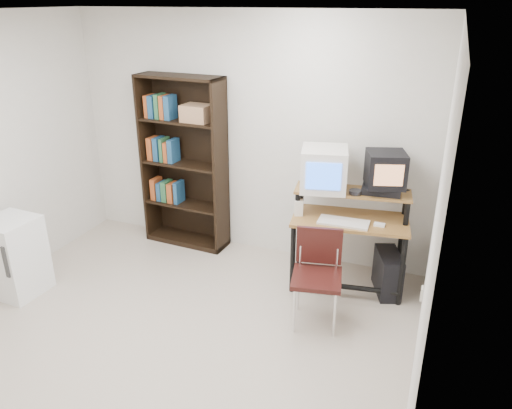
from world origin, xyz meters
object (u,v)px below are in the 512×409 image
(computer_desk, at_px, (350,223))
(crt_tv, at_px, (386,169))
(pc_tower, at_px, (388,273))
(school_chair, at_px, (318,267))
(mini_fridge, at_px, (15,256))
(bookshelf, at_px, (185,161))
(crt_monitor, at_px, (324,169))

(computer_desk, distance_m, crt_tv, 0.62)
(crt_tv, bearing_deg, computer_desk, -169.46)
(crt_tv, bearing_deg, pc_tower, -63.11)
(school_chair, xyz_separation_m, mini_fridge, (-2.83, -0.62, -0.13))
(computer_desk, height_order, mini_fridge, computer_desk)
(pc_tower, height_order, mini_fridge, mini_fridge)
(mini_fridge, bearing_deg, crt_tv, 27.21)
(pc_tower, distance_m, mini_fridge, 3.62)
(crt_tv, xyz_separation_m, bookshelf, (-2.22, 0.16, -0.22))
(bookshelf, bearing_deg, crt_monitor, -5.05)
(computer_desk, xyz_separation_m, pc_tower, (0.40, 0.00, -0.47))
(bookshelf, xyz_separation_m, mini_fridge, (-1.02, -1.60, -0.60))
(computer_desk, height_order, crt_monitor, crt_monitor)
(crt_tv, bearing_deg, school_chair, -134.03)
(computer_desk, relative_size, crt_monitor, 2.27)
(pc_tower, xyz_separation_m, school_chair, (-0.54, -0.67, 0.31))
(pc_tower, xyz_separation_m, mini_fridge, (-3.37, -1.30, 0.18))
(pc_tower, bearing_deg, crt_tv, 114.74)
(crt_tv, relative_size, school_chair, 0.51)
(crt_monitor, distance_m, bookshelf, 1.68)
(crt_tv, bearing_deg, crt_monitor, 170.55)
(crt_monitor, height_order, pc_tower, crt_monitor)
(crt_tv, xyz_separation_m, mini_fridge, (-3.23, -1.43, -0.83))
(school_chair, bearing_deg, crt_tv, 52.44)
(crt_tv, distance_m, pc_tower, 1.02)
(crt_monitor, distance_m, mini_fridge, 3.09)
(bookshelf, relative_size, mini_fridge, 2.50)
(crt_tv, distance_m, bookshelf, 2.23)
(crt_monitor, relative_size, crt_tv, 1.18)
(pc_tower, bearing_deg, computer_desk, 160.66)
(computer_desk, xyz_separation_m, mini_fridge, (-2.97, -1.29, -0.29))
(crt_monitor, bearing_deg, pc_tower, -17.49)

